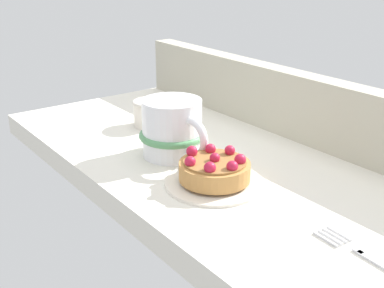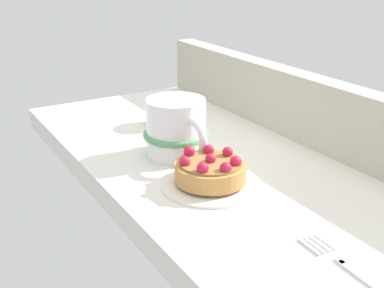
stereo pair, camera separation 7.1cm
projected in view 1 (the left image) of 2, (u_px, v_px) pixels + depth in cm
name	position (u px, v px, depth cm)	size (l,w,h in cm)	color
ground_plane	(234.00, 178.00, 73.41)	(88.90, 37.26, 3.64)	silver
window_rail_back	(313.00, 110.00, 80.08)	(87.12, 3.84, 10.92)	#B2AD99
dessert_plate	(214.00, 182.00, 67.14)	(13.51, 13.51, 0.82)	silver
raspberry_tart	(215.00, 169.00, 66.42)	(9.60, 9.60, 3.99)	#B77F42
coffee_mug	(173.00, 129.00, 75.21)	(13.55, 10.17, 8.81)	white
dessert_fork	(378.00, 262.00, 50.06)	(16.04, 2.64, 0.60)	silver
sugar_bowl	(151.00, 112.00, 88.82)	(6.45, 6.45, 4.70)	silver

